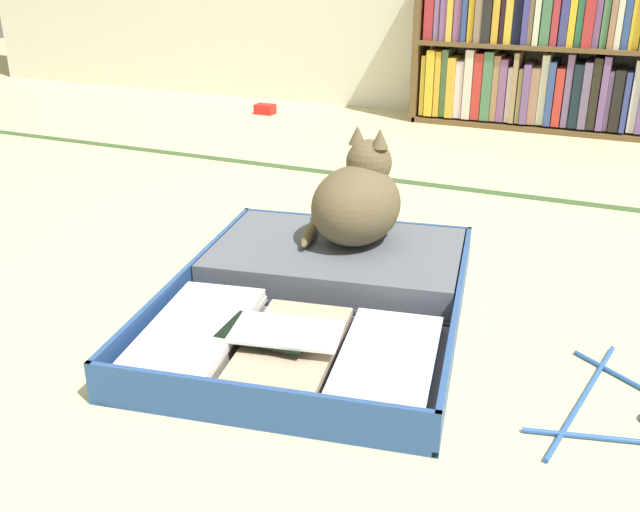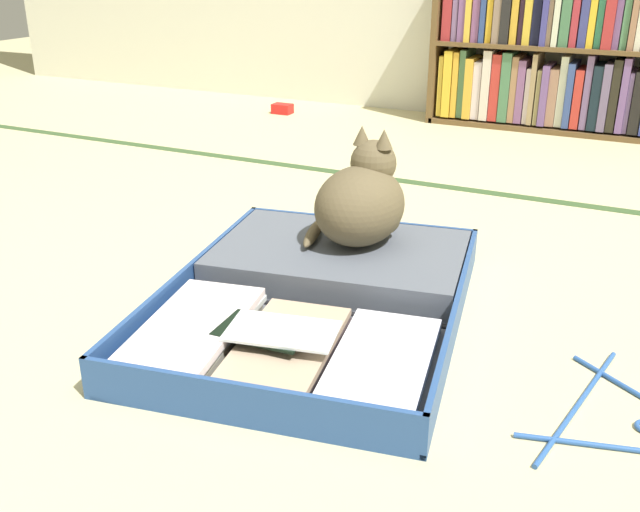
{
  "view_description": "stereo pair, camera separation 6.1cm",
  "coord_description": "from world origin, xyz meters",
  "px_view_note": "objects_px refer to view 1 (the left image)",
  "views": [
    {
      "loc": [
        0.66,
        -1.3,
        0.8
      ],
      "look_at": [
        0.06,
        0.1,
        0.15
      ],
      "focal_mm": 40.73,
      "sensor_mm": 36.0,
      "label": 1
    },
    {
      "loc": [
        0.72,
        -1.28,
        0.8
      ],
      "look_at": [
        0.06,
        0.1,
        0.15
      ],
      "focal_mm": 40.73,
      "sensor_mm": 36.0,
      "label": 2
    }
  ],
  "objects_px": {
    "small_red_pouch": "(265,109)",
    "bookshelf": "(547,51)",
    "clothes_hanger": "(604,404)",
    "black_cat": "(359,201)",
    "open_suitcase": "(319,291)"
  },
  "relations": [
    {
      "from": "black_cat",
      "to": "clothes_hanger",
      "type": "relative_size",
      "value": 0.67
    },
    {
      "from": "open_suitcase",
      "to": "black_cat",
      "type": "relative_size",
      "value": 3.32
    },
    {
      "from": "open_suitcase",
      "to": "small_red_pouch",
      "type": "distance_m",
      "value": 2.22
    },
    {
      "from": "small_red_pouch",
      "to": "bookshelf",
      "type": "bearing_deg",
      "value": 9.53
    },
    {
      "from": "bookshelf",
      "to": "open_suitcase",
      "type": "bearing_deg",
      "value": -95.82
    },
    {
      "from": "bookshelf",
      "to": "open_suitcase",
      "type": "relative_size",
      "value": 1.25
    },
    {
      "from": "clothes_hanger",
      "to": "small_red_pouch",
      "type": "relative_size",
      "value": 4.44
    },
    {
      "from": "open_suitcase",
      "to": "clothes_hanger",
      "type": "relative_size",
      "value": 2.23
    },
    {
      "from": "black_cat",
      "to": "small_red_pouch",
      "type": "distance_m",
      "value": 2.05
    },
    {
      "from": "bookshelf",
      "to": "black_cat",
      "type": "distance_m",
      "value": 1.93
    },
    {
      "from": "black_cat",
      "to": "small_red_pouch",
      "type": "xyz_separation_m",
      "value": [
        -1.15,
        1.68,
        -0.17
      ]
    },
    {
      "from": "open_suitcase",
      "to": "clothes_hanger",
      "type": "distance_m",
      "value": 0.68
    },
    {
      "from": "bookshelf",
      "to": "clothes_hanger",
      "type": "bearing_deg",
      "value": -79.07
    },
    {
      "from": "black_cat",
      "to": "clothes_hanger",
      "type": "height_order",
      "value": "black_cat"
    },
    {
      "from": "black_cat",
      "to": "small_red_pouch",
      "type": "relative_size",
      "value": 2.98
    }
  ]
}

